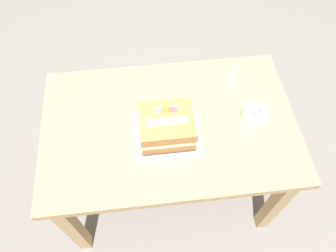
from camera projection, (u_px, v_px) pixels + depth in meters
ground_plane at (169, 184)px, 1.99m from camera, size 8.00×8.00×0.00m
dining_table at (169, 136)px, 1.50m from camera, size 1.12×0.71×0.69m
foil_tray at (167, 135)px, 1.37m from camera, size 0.28×0.25×0.02m
birthday_cake at (167, 126)px, 1.31m from camera, size 0.22×0.19×0.16m
bowl_stack at (255, 116)px, 1.40m from camera, size 0.11×0.11×0.09m
serving_spoon_near_tray at (233, 81)px, 1.53m from camera, size 0.07×0.14×0.01m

